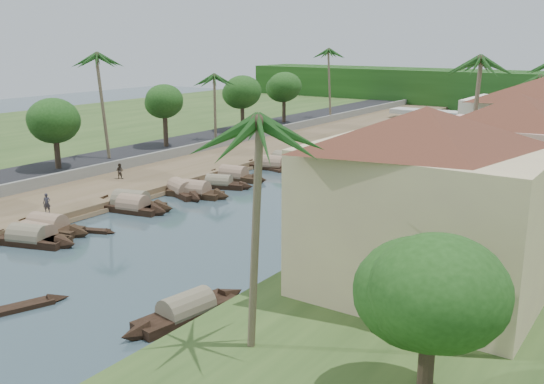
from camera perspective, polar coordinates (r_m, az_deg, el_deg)
The scene contains 43 objects.
ground at distance 45.56m, azimuth -8.70°, elevation -4.69°, with size 220.00×220.00×0.00m, color #33454C.
left_bank at distance 70.15m, azimuth -7.24°, elevation 2.43°, with size 10.00×180.00×0.80m, color brown.
right_bank at distance 54.27m, azimuth 21.74°, elevation -1.80°, with size 16.00×180.00×1.20m, color #2A431B.
road at distance 75.90m, azimuth -12.08°, elevation 3.36°, with size 8.00×180.00×1.40m, color black.
retaining_wall at distance 72.77m, azimuth -9.75°, elevation 3.53°, with size 0.40×180.00×1.10m, color slate.
far_left_fill at distance 96.61m, azimuth -23.09°, elevation 4.82°, with size 45.00×220.00×1.35m, color #2A431B.
treeline at distance 135.04m, azimuth 21.74°, elevation 8.77°, with size 120.00×14.00×8.00m.
bridge at distance 108.26m, azimuth 18.25°, elevation 6.71°, with size 28.00×4.00×2.40m.
building_near at distance 32.28m, azimuth 13.80°, elevation -1.06°, with size 14.85×14.85×10.20m.
building_mid at distance 47.11m, azimuth 21.88°, elevation 2.79°, with size 14.11×14.11×9.70m.
building_far at distance 60.83m, azimuth 23.95°, elevation 5.22°, with size 15.59×15.59×10.20m.
sampan_2 at distance 48.41m, azimuth -21.24°, elevation -3.87°, with size 7.74×2.62×2.03m.
sampan_3 at distance 47.96m, azimuth -21.90°, elevation -4.10°, with size 8.09×4.09×2.16m.
sampan_4 at distance 50.20m, azimuth -20.36°, elevation -3.15°, with size 8.10×3.60×2.25m.
sampan_5 at distance 54.03m, azimuth -12.93°, elevation -1.40°, with size 7.23×3.11×2.25m.
sampan_6 at distance 55.04m, azimuth -13.14°, elevation -1.11°, with size 8.73×4.28×2.51m.
sampan_7 at distance 59.08m, azimuth -8.55°, elevation 0.15°, with size 8.13×4.51×2.16m.
sampan_8 at distance 58.24m, azimuth -7.25°, elevation -0.01°, with size 7.72×3.32×2.32m.
sampan_9 at distance 61.34m, azimuth -5.01°, elevation 0.78°, with size 7.44×3.78×1.91m.
sampan_10 at distance 64.74m, azimuth -3.64°, elevation 1.53°, with size 8.34×2.81×2.25m.
sampan_11 at distance 70.00m, azimuth -0.06°, elevation 2.54°, with size 8.37×3.87×2.34m.
sampan_12 at distance 72.71m, azimuth 1.08°, elevation 2.97°, with size 8.55×5.41×2.10m.
sampan_13 at distance 76.96m, azimuth 3.20°, elevation 3.59°, with size 7.75×2.17×2.11m.
sampan_14 at distance 33.58m, azimuth -8.06°, elevation -11.04°, with size 2.92×8.58×2.06m.
sampan_15 at distance 44.60m, azimuth 4.57°, elevation -4.44°, with size 2.97×6.74×1.83m.
sampan_16 at distance 57.34m, azimuth 12.85°, elevation -0.49°, with size 4.54×8.88×2.17m.
canoe_0 at distance 37.04m, azimuth -23.70°, elevation -10.21°, with size 3.31×6.79×0.91m.
canoe_1 at distance 49.36m, azimuth -16.74°, elevation -3.53°, with size 4.26×2.28×0.70m.
canoe_2 at distance 69.63m, azimuth -0.25°, elevation 2.21°, with size 5.88×2.10×0.85m.
palm_0 at distance 25.02m, azimuth -1.97°, elevation 6.25°, with size 3.20×3.20×11.80m.
palm_1 at distance 41.63m, azimuth 14.93°, elevation 6.42°, with size 3.20×3.20×9.87m.
palm_2 at distance 53.64m, azimuth 18.79°, elevation 11.50°, with size 3.20×3.20×13.43m.
palm_3 at distance 69.84m, azimuth 23.29°, elevation 9.74°, with size 3.20×3.20×11.08m.
palm_5 at distance 70.38m, azimuth -15.78°, elevation 12.08°, with size 3.20×3.20×13.05m.
palm_6 at distance 81.10m, azimuth -5.46°, elevation 10.70°, with size 3.20×3.20×10.02m.
palm_8 at distance 104.06m, azimuth 5.60°, elevation 13.00°, with size 3.20×3.20×12.88m.
tree_2 at distance 66.76m, azimuth -19.79°, elevation 6.25°, with size 5.29×5.29×7.16m.
tree_3 at distance 77.19m, azimuth -10.10°, elevation 8.31°, with size 4.68×4.68×7.56m.
tree_4 at distance 89.34m, azimuth -2.82°, elevation 9.31°, with size 5.42×5.42×7.84m.
tree_5 at distance 98.44m, azimuth 1.14°, elevation 9.79°, with size 5.36×5.36×7.82m.
tree_7 at distance 22.86m, azimuth 14.73°, elevation -9.29°, with size 5.02×5.02×6.67m.
person_near at distance 52.70m, azimuth -20.43°, elevation -0.99°, with size 0.60×0.39×1.63m, color #2B2A33.
person_far at distance 63.41m, azimuth -14.14°, elevation 1.94°, with size 0.77×0.60×1.58m, color #3A3128.
Camera 1 is at (29.65, -31.31, 14.71)m, focal length 40.00 mm.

